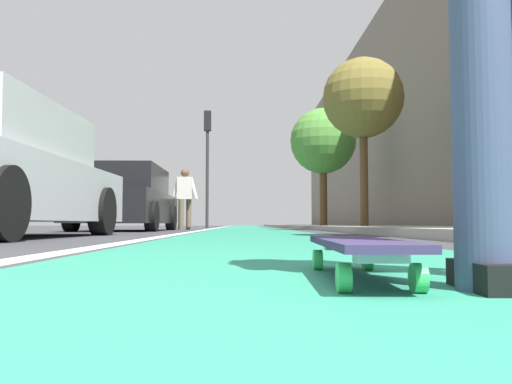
{
  "coord_description": "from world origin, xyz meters",
  "views": [
    {
      "loc": [
        -0.59,
        0.21,
        0.16
      ],
      "look_at": [
        13.44,
        -0.16,
        1.01
      ],
      "focal_mm": 37.1,
      "sensor_mm": 36.0,
      "label": 1
    }
  ],
  "objects_px": {
    "street_tree_mid": "(363,99)",
    "skateboard": "(358,247)",
    "parked_car_mid": "(127,200)",
    "street_tree_far": "(323,142)",
    "pedestrian_distant": "(185,195)",
    "traffic_light": "(207,148)"
  },
  "relations": [
    {
      "from": "skateboard",
      "to": "street_tree_mid",
      "type": "relative_size",
      "value": 0.19
    },
    {
      "from": "pedestrian_distant",
      "to": "parked_car_mid",
      "type": "bearing_deg",
      "value": 154.18
    },
    {
      "from": "parked_car_mid",
      "to": "street_tree_mid",
      "type": "distance_m",
      "value": 6.34
    },
    {
      "from": "street_tree_mid",
      "to": "pedestrian_distant",
      "type": "xyz_separation_m",
      "value": [
        1.53,
        4.63,
        -2.35
      ]
    },
    {
      "from": "parked_car_mid",
      "to": "street_tree_mid",
      "type": "xyz_separation_m",
      "value": [
        0.74,
        -5.73,
        2.61
      ]
    },
    {
      "from": "pedestrian_distant",
      "to": "skateboard",
      "type": "bearing_deg",
      "value": -171.69
    },
    {
      "from": "skateboard",
      "to": "parked_car_mid",
      "type": "height_order",
      "value": "parked_car_mid"
    },
    {
      "from": "street_tree_far",
      "to": "pedestrian_distant",
      "type": "relative_size",
      "value": 2.69
    },
    {
      "from": "parked_car_mid",
      "to": "pedestrian_distant",
      "type": "bearing_deg",
      "value": -25.82
    },
    {
      "from": "skateboard",
      "to": "street_tree_mid",
      "type": "xyz_separation_m",
      "value": [
        11.57,
        -2.72,
        3.22
      ]
    },
    {
      "from": "street_tree_mid",
      "to": "skateboard",
      "type": "bearing_deg",
      "value": 166.78
    },
    {
      "from": "skateboard",
      "to": "street_tree_mid",
      "type": "distance_m",
      "value": 12.32
    },
    {
      "from": "skateboard",
      "to": "street_tree_mid",
      "type": "height_order",
      "value": "street_tree_mid"
    },
    {
      "from": "traffic_light",
      "to": "pedestrian_distant",
      "type": "height_order",
      "value": "traffic_light"
    },
    {
      "from": "street_tree_mid",
      "to": "street_tree_far",
      "type": "xyz_separation_m",
      "value": [
        6.6,
        0.0,
        -0.05
      ]
    },
    {
      "from": "traffic_light",
      "to": "pedestrian_distant",
      "type": "xyz_separation_m",
      "value": [
        -6.36,
        0.2,
        -2.24
      ]
    },
    {
      "from": "pedestrian_distant",
      "to": "street_tree_mid",
      "type": "bearing_deg",
      "value": -108.3
    },
    {
      "from": "street_tree_mid",
      "to": "street_tree_far",
      "type": "relative_size",
      "value": 0.96
    },
    {
      "from": "skateboard",
      "to": "parked_car_mid",
      "type": "xyz_separation_m",
      "value": [
        10.84,
        3.01,
        0.61
      ]
    },
    {
      "from": "parked_car_mid",
      "to": "street_tree_mid",
      "type": "height_order",
      "value": "street_tree_mid"
    },
    {
      "from": "street_tree_far",
      "to": "parked_car_mid",
      "type": "bearing_deg",
      "value": 142.04
    },
    {
      "from": "skateboard",
      "to": "street_tree_far",
      "type": "relative_size",
      "value": 0.19
    }
  ]
}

